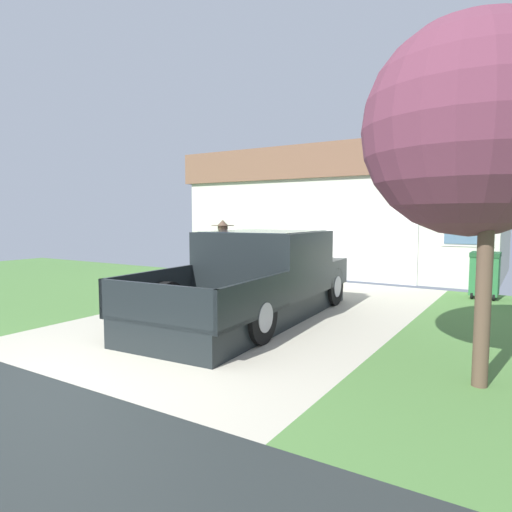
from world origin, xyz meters
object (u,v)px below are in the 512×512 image
Objects in this scene: person_with_hat at (223,254)px; house_with_garage at (350,211)px; pickup_truck at (261,277)px; front_yard_tree at (479,132)px; handbag at (215,297)px; wheeled_trash_bin at (485,273)px.

person_with_hat is 7.55m from house_with_garage.
house_with_garage is (-1.24, 8.11, 1.34)m from pickup_truck.
front_yard_tree is (5.14, -2.22, 1.73)m from person_with_hat.
handbag is (-1.40, 0.39, -0.57)m from pickup_truck.
person_with_hat is at bearing 79.47° from handbag.
front_yard_tree reaches higher than house_with_garage.
person_with_hat is (-1.36, 0.63, 0.34)m from pickup_truck.
pickup_truck is at bearing 5.56° from person_with_hat.
person_with_hat is 0.18× the size of house_with_garage.
wheeled_trash_bin is (3.44, 4.18, -0.15)m from pickup_truck.
person_with_hat is at bearing 151.48° from pickup_truck.
house_with_garage is 10.95m from front_yard_tree.
house_with_garage reaches higher than person_with_hat.
pickup_truck is at bearing -129.41° from wheeled_trash_bin.
front_yard_tree is 3.86× the size of wheeled_trash_bin.
handbag is 0.04× the size of house_with_garage.
handbag is 0.43× the size of wheeled_trash_bin.
pickup_truck reaches higher than wheeled_trash_bin.
pickup_truck reaches higher than handbag.
wheeled_trash_bin reaches higher than handbag.
wheeled_trash_bin is (-0.34, 5.77, -2.22)m from front_yard_tree.
handbag is at bearing -69.93° from person_with_hat.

